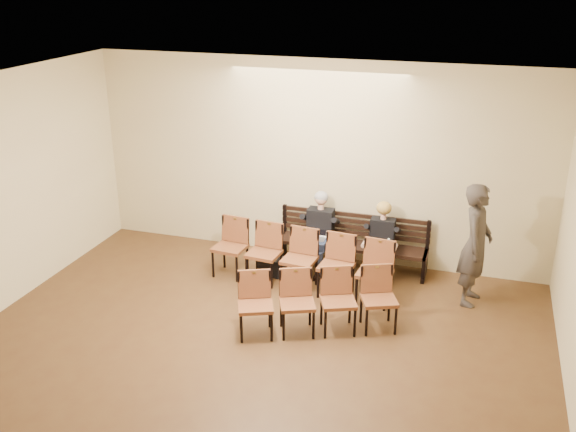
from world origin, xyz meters
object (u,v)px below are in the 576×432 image
at_px(water_bottle, 388,252).
at_px(bag, 272,265).
at_px(laptop, 315,240).
at_px(passerby, 477,236).
at_px(seated_man, 319,231).
at_px(bench, 351,256).
at_px(chair_row_back, 299,260).
at_px(chair_row_front, 318,303).
at_px(seated_woman, 381,243).

bearing_deg(water_bottle, bag, -172.81).
distance_m(laptop, water_bottle, 1.26).
bearing_deg(bag, passerby, 0.48).
height_order(water_bottle, bag, water_bottle).
relative_size(seated_man, laptop, 3.86).
relative_size(bench, chair_row_back, 0.86).
relative_size(bench, seated_man, 1.96).
bearing_deg(water_bottle, passerby, -9.05).
bearing_deg(chair_row_front, bag, 104.81).
bearing_deg(chair_row_back, bag, 154.29).
distance_m(bench, seated_woman, 0.65).
xyz_separation_m(seated_man, chair_row_front, (0.54, -2.06, -0.20)).
height_order(bench, seated_man, seated_man).
relative_size(bench, passerby, 1.17).
bearing_deg(laptop, bag, -141.44).
xyz_separation_m(seated_man, bag, (-0.68, -0.51, -0.51)).
height_order(seated_man, passerby, passerby).
xyz_separation_m(passerby, chair_row_back, (-2.67, -0.37, -0.62)).
xyz_separation_m(laptop, chair_row_front, (0.56, -1.90, -0.11)).
bearing_deg(passerby, seated_man, 86.98).
relative_size(bag, passerby, 0.19).
bearing_deg(chair_row_front, laptop, 83.22).
bearing_deg(chair_row_front, passerby, 14.62).
xyz_separation_m(water_bottle, passerby, (1.34, -0.21, 0.54)).
xyz_separation_m(bench, chair_row_front, (-0.01, -2.18, 0.24)).
bearing_deg(seated_woman, chair_row_front, -104.53).
height_order(laptop, water_bottle, laptop).
height_order(bench, chair_row_front, chair_row_front).
height_order(seated_woman, passerby, passerby).
bearing_deg(bench, passerby, -16.46).
height_order(seated_woman, laptop, seated_woman).
distance_m(water_bottle, passerby, 1.46).
distance_m(laptop, chair_row_front, 1.98).
bearing_deg(chair_row_back, seated_woman, 41.19).
bearing_deg(passerby, chair_row_front, 135.37).
bearing_deg(laptop, water_bottle, 6.50).
distance_m(seated_woman, passerby, 1.66).
bearing_deg(chair_row_front, chair_row_back, 94.51).
height_order(seated_woman, bag, seated_woman).
distance_m(seated_man, passerby, 2.65).
xyz_separation_m(bench, seated_man, (-0.54, -0.12, 0.44)).
xyz_separation_m(seated_woman, bag, (-1.75, -0.51, -0.43)).
bearing_deg(bench, seated_man, -167.52).
distance_m(bench, chair_row_front, 2.19).
height_order(laptop, bag, laptop).
height_order(bench, bag, bench).
height_order(bag, chair_row_front, chair_row_front).
relative_size(bench, bag, 6.22).
bearing_deg(laptop, seated_woman, 19.71).
relative_size(seated_woman, chair_row_front, 0.52).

